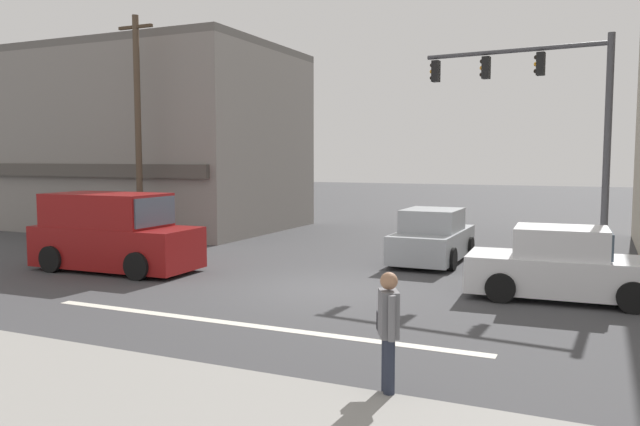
{
  "coord_description": "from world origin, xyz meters",
  "views": [
    {
      "loc": [
        5.86,
        -13.22,
        3.07
      ],
      "look_at": [
        -0.97,
        2.0,
        1.6
      ],
      "focal_mm": 35.0,
      "sensor_mm": 36.0,
      "label": 1
    }
  ],
  "objects": [
    {
      "name": "sedan_parked_curbside",
      "position": [
        5.23,
        1.17,
        0.71
      ],
      "size": [
        4.18,
        2.03,
        1.58
      ],
      "color": "silver",
      "rests_on": "ground"
    },
    {
      "name": "building_left_block",
      "position": [
        -12.03,
        9.18,
        3.86
      ],
      "size": [
        11.38,
        8.32,
        7.72
      ],
      "color": "gray",
      "rests_on": "ground"
    },
    {
      "name": "traffic_light_mast",
      "position": [
        4.71,
        4.37,
        4.3
      ],
      "size": [
        4.87,
        0.65,
        6.2
      ],
      "color": "#47474C",
      "rests_on": "ground"
    },
    {
      "name": "lane_marking_stripe",
      "position": [
        0.0,
        -3.5,
        0.0
      ],
      "size": [
        9.0,
        0.24,
        0.01
      ],
      "primitive_type": "cube",
      "color": "silver",
      "rests_on": "ground"
    },
    {
      "name": "van_crossing_rightbound",
      "position": [
        -6.24,
        -0.09,
        1.01
      ],
      "size": [
        4.65,
        2.13,
        2.11
      ],
      "color": "maroon",
      "rests_on": "ground"
    },
    {
      "name": "utility_pole_near_left",
      "position": [
        -8.88,
        4.14,
        4.13
      ],
      "size": [
        1.4,
        0.22,
        7.96
      ],
      "color": "brown",
      "rests_on": "ground"
    },
    {
      "name": "sedan_approaching_near",
      "position": [
        1.41,
        4.85,
        0.71
      ],
      "size": [
        1.88,
        4.1,
        1.58
      ],
      "color": "#999EA3",
      "rests_on": "ground"
    },
    {
      "name": "ground_plane",
      "position": [
        0.0,
        0.0,
        0.0
      ],
      "size": [
        120.0,
        120.0,
        0.0
      ],
      "primitive_type": "plane",
      "color": "#3D3D3F"
    },
    {
      "name": "pedestrian_foreground_with_bag",
      "position": [
        3.53,
        -5.93,
        0.95
      ],
      "size": [
        0.44,
        0.68,
        1.67
      ],
      "color": "#232838",
      "rests_on": "ground"
    }
  ]
}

